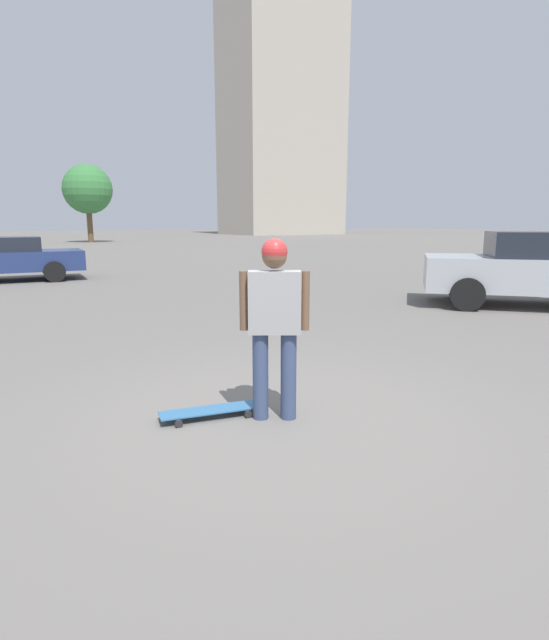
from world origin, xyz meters
name	(u,v)px	position (x,y,z in m)	size (l,w,h in m)	color
ground_plane	(275,418)	(0.00, 0.00, 0.00)	(220.00, 220.00, 0.00)	slate
person	(275,315)	(0.00, 0.00, 0.94)	(0.40, 0.53, 1.59)	#38476B
skateboard	(211,411)	(-0.30, -0.48, 0.06)	(0.39, 0.94, 0.08)	#336693
car_parked_near	(532,268)	(-2.53, 7.66, 0.79)	(4.28, 4.26, 1.54)	#ADB2B7
building_block_distant	(281,110)	(-60.83, 36.92, 17.47)	(11.42, 15.31, 34.95)	#B2A899
tree_distant	(87,190)	(-42.78, 6.46, 4.50)	(4.18, 4.18, 6.62)	brown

